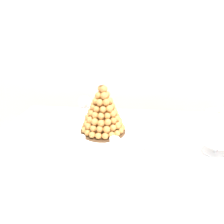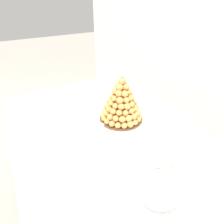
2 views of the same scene
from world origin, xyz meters
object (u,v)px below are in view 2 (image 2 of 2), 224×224
Objects in this scene: dessert_cup_left at (80,103)px; dessert_cup_centre at (100,130)px; serving_tray at (114,121)px; dessert_cup_mid_left at (87,115)px; macaron_goblet at (160,180)px; creme_brulee_ramekin at (107,104)px; dessert_cup_mid_right at (113,150)px; wine_glass at (132,88)px; croquembouche at (122,101)px.

dessert_cup_centre is (0.33, -0.00, 0.00)m from dessert_cup_left.
dessert_cup_mid_left reaches higher than serving_tray.
creme_brulee_ramekin is at bearing 169.17° from macaron_goblet.
wine_glass is at bearing 140.22° from dessert_cup_mid_right.
dessert_cup_mid_left and dessert_cup_centre have the same top height.
creme_brulee_ramekin is (-0.19, -0.01, -0.11)m from croquembouche.
dessert_cup_left is 0.95× the size of dessert_cup_centre.
dessert_cup_left is 0.16m from dessert_cup_mid_left.
dessert_cup_mid_right is at bearing -1.00° from dessert_cup_centre.
wine_glass is at bearing 72.34° from creme_brulee_ramekin.
dessert_cup_centre is at bearing -0.76° from dessert_cup_left.
dessert_cup_mid_right reaches higher than serving_tray.
croquembouche is 4.86× the size of dessert_cup_mid_left.
wine_glass is at bearing 124.77° from serving_tray.
croquembouche reaches higher than dessert_cup_centre.
dessert_cup_mid_left reaches higher than creme_brulee_ramekin.
dessert_cup_mid_right is at bearing 0.68° from dessert_cup_mid_left.
dessert_cup_left is 0.35m from wine_glass.
dessert_cup_centre reaches higher than serving_tray.
dessert_cup_centre reaches higher than dessert_cup_left.
dessert_cup_centre is at bearing -32.44° from creme_brulee_ramekin.
macaron_goblet is at bearing -10.16° from serving_tray.
dessert_cup_centre is at bearing -176.73° from macaron_goblet.
croquembouche is 6.01× the size of dessert_cup_mid_right.
wine_glass is (-0.13, 0.19, 0.12)m from serving_tray.
serving_tray is 0.19m from creme_brulee_ramekin.
croquembouche is 0.21m from dessert_cup_centre.
dessert_cup_mid_left is 1.24× the size of dessert_cup_mid_right.
wine_glass reaches higher than dessert_cup_left.
dessert_cup_mid_left is 0.29× the size of macaron_goblet.
croquembouche is 1.39× the size of macaron_goblet.
creme_brulee_ramekin is at bearing 147.56° from dessert_cup_centre.
dessert_cup_left is at bearing -109.92° from wine_glass.
dessert_cup_centre is 0.17m from dessert_cup_mid_right.
croquembouche is 3.43× the size of creme_brulee_ramekin.
dessert_cup_mid_left is at bearing -176.97° from macaron_goblet.
dessert_cup_mid_left is at bearing -81.81° from wine_glass.
dessert_cup_mid_left is (-0.09, -0.13, 0.03)m from serving_tray.
dessert_cup_centre is 0.36× the size of wine_glass.
macaron_goblet is at bearing 3.03° from dessert_cup_mid_left.
serving_tray is 0.16m from dessert_cup_centre.
macaron_goblet reaches higher than serving_tray.
croquembouche is (0.00, 0.05, 0.12)m from serving_tray.
serving_tray is at bearing 57.09° from dessert_cup_mid_left.
dessert_cup_mid_left is 0.66m from macaron_goblet.
serving_tray is at bearing 123.25° from dessert_cup_centre.
creme_brulee_ramekin is at bearing 167.13° from serving_tray.
dessert_cup_mid_right is at bearing -0.84° from dessert_cup_left.
dessert_cup_mid_left is 0.17m from dessert_cup_centre.
wine_glass reaches higher than dessert_cup_centre.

